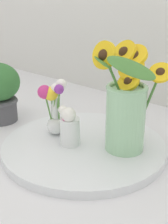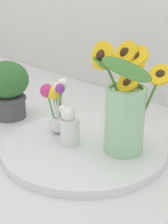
% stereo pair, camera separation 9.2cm
% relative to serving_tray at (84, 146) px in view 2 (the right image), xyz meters
% --- Properties ---
extents(ground_plane, '(6.00, 6.00, 0.00)m').
position_rel_serving_tray_xyz_m(ground_plane, '(-0.02, -0.06, -0.01)').
color(ground_plane, silver).
extents(serving_tray, '(0.50, 0.50, 0.02)m').
position_rel_serving_tray_xyz_m(serving_tray, '(0.00, 0.00, 0.00)').
color(serving_tray, silver).
rests_on(serving_tray, ground_plane).
extents(mason_jar_sunflowers, '(0.20, 0.21, 0.33)m').
position_rel_serving_tray_xyz_m(mason_jar_sunflowers, '(0.11, 0.05, 0.14)').
color(mason_jar_sunflowers, '#99CC9E').
rests_on(mason_jar_sunflowers, serving_tray).
extents(vase_small_center, '(0.07, 0.06, 0.12)m').
position_rel_serving_tray_xyz_m(vase_small_center, '(-0.03, -0.04, 0.07)').
color(vase_small_center, white).
rests_on(vase_small_center, serving_tray).
extents(vase_bulb_right, '(0.09, 0.08, 0.19)m').
position_rel_serving_tray_xyz_m(vase_bulb_right, '(-0.11, -0.02, 0.11)').
color(vase_bulb_right, white).
rests_on(vase_bulb_right, serving_tray).
extents(potted_plant, '(0.16, 0.16, 0.22)m').
position_rel_serving_tray_xyz_m(potted_plant, '(-0.39, -0.03, 0.11)').
color(potted_plant, '#4C4C51').
rests_on(potted_plant, ground_plane).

